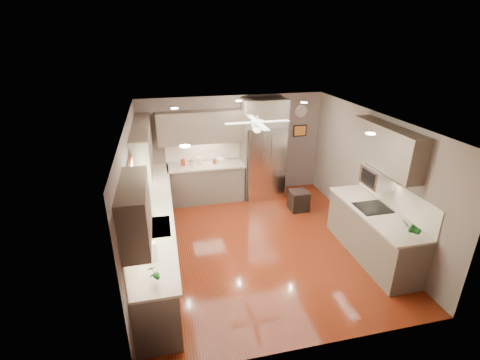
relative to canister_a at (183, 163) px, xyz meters
name	(u,v)px	position (x,y,z in m)	size (l,w,h in m)	color
floor	(259,244)	(1.26, -2.24, -1.02)	(5.00, 5.00, 0.00)	#4C160A
ceiling	(262,119)	(1.26, -2.24, 1.48)	(5.00, 5.00, 0.00)	white
wall_back	(233,146)	(1.26, 0.26, 0.23)	(4.50, 4.50, 0.00)	#66544D
wall_front	(319,270)	(1.26, -4.74, 0.23)	(4.50, 4.50, 0.00)	#66544D
wall_left	(134,199)	(-0.99, -2.24, 0.23)	(5.00, 5.00, 0.00)	#66544D
wall_right	(370,176)	(3.51, -2.24, 0.23)	(5.00, 5.00, 0.00)	#66544D
canister_a	(183,163)	(0.00, 0.00, 0.00)	(0.10, 0.10, 0.16)	maroon
canister_b	(191,162)	(0.20, -0.01, -0.01)	(0.10, 0.10, 0.15)	silver
canister_c	(199,161)	(0.39, -0.02, 0.01)	(0.12, 0.12, 0.19)	#C1B790
canister_d	(214,161)	(0.75, -0.03, -0.02)	(0.08, 0.08, 0.12)	maroon
soap_bottle	(146,212)	(-0.80, -2.38, 0.02)	(0.09, 0.10, 0.21)	white
potted_plant_left	(153,272)	(-0.69, -4.11, 0.06)	(0.15, 0.10, 0.28)	#1C6322
potted_plant_right	(411,227)	(3.19, -3.91, 0.08)	(0.18, 0.14, 0.32)	#1C6322
bowl	(220,162)	(0.90, -0.01, -0.05)	(0.24, 0.24, 0.06)	#C1B790
left_run	(156,231)	(-0.69, -2.09, -0.54)	(0.65, 4.70, 1.45)	brown
back_run	(206,182)	(0.54, -0.04, -0.54)	(1.85, 0.65, 1.45)	brown
uppers	(214,146)	(0.52, -1.53, 0.85)	(4.50, 4.70, 0.95)	brown
window	(132,195)	(-0.96, -2.74, 0.53)	(0.05, 1.12, 0.92)	#BFF2B2
sink	(155,229)	(-0.67, -2.74, -0.11)	(0.50, 0.70, 0.32)	silver
refrigerator	(264,151)	(1.96, -0.08, 0.17)	(1.06, 0.75, 2.45)	silver
right_run	(373,232)	(3.19, -3.04, -0.54)	(0.70, 2.20, 1.45)	brown
microwave	(378,177)	(3.29, -2.79, 0.46)	(0.43, 0.55, 0.34)	silver
ceiling_fan	(257,125)	(1.26, -1.94, 1.31)	(1.18, 1.18, 0.32)	white
recessed_lights	(254,115)	(1.22, -1.84, 1.47)	(2.84, 3.14, 0.01)	white
wall_clock	(301,111)	(3.01, 0.24, 1.03)	(0.30, 0.03, 0.30)	white
framed_print	(300,131)	(3.01, 0.24, 0.53)	(0.36, 0.03, 0.30)	black
stool	(298,200)	(2.56, -1.04, -0.78)	(0.41, 0.41, 0.48)	black
paper_towel	(152,252)	(-0.69, -3.66, 0.06)	(0.13, 0.13, 0.33)	white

